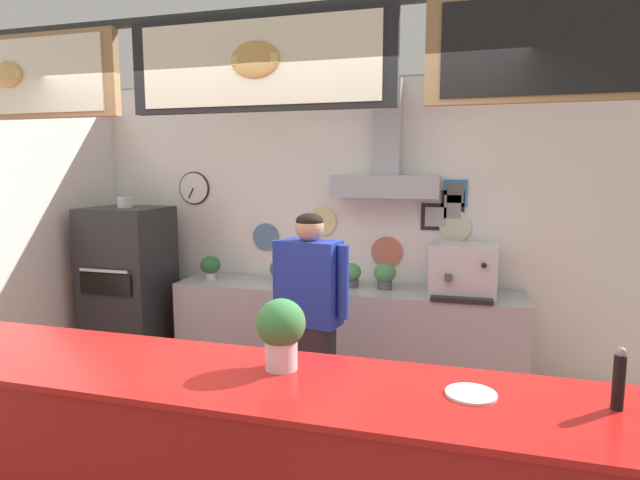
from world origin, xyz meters
TOP-DOWN VIEW (x-y plane):
  - back_wall_assembly at (0.01, 2.26)m, footprint 5.48×2.61m
  - service_counter at (0.00, -0.41)m, footprint 4.54×0.75m
  - back_prep_counter at (-0.06, 2.01)m, footprint 3.17×0.61m
  - pizza_oven at (-2.17, 1.78)m, footprint 0.72×0.70m
  - shop_worker at (-0.03, 0.85)m, footprint 0.57×0.29m
  - espresso_machine at (0.98, 1.99)m, footprint 0.54×0.52m
  - potted_basil at (-0.69, 2.05)m, footprint 0.20×0.20m
  - potted_oregano at (0.31, 2.05)m, footprint 0.20×0.20m
  - potted_sage at (-0.00, 2.04)m, footprint 0.18×0.18m
  - potted_rosemary at (-1.39, 2.00)m, footprint 0.19×0.19m
  - basil_vase at (0.18, -0.29)m, footprint 0.23×0.23m
  - condiment_plate at (1.06, -0.35)m, footprint 0.22×0.22m
  - pepper_grinder at (1.62, -0.33)m, footprint 0.05×0.05m

SIDE VIEW (x-z plane):
  - back_prep_counter at x=-0.06m, z-range -0.01..0.92m
  - service_counter at x=0.00m, z-range 0.00..1.04m
  - pizza_oven at x=-2.17m, z-range -0.05..1.68m
  - shop_worker at x=-0.03m, z-range 0.07..1.76m
  - potted_sage at x=0.00m, z-range 0.93..1.15m
  - potted_basil at x=-0.69m, z-range 0.93..1.15m
  - condiment_plate at x=1.06m, z-range 1.04..1.06m
  - potted_oregano at x=0.31m, z-range 0.93..1.17m
  - potted_rosemary at x=-1.39m, z-range 0.94..1.17m
  - espresso_machine at x=0.98m, z-range 0.92..1.36m
  - pepper_grinder at x=1.62m, z-range 1.04..1.30m
  - basil_vase at x=0.18m, z-range 1.06..1.40m
  - back_wall_assembly at x=0.01m, z-range 0.09..2.92m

